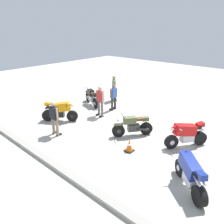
% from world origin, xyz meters
% --- Properties ---
extents(ground_plane, '(40.00, 40.00, 0.00)m').
position_xyz_m(ground_plane, '(0.00, 0.00, 0.00)').
color(ground_plane, '#B7B2A8').
extents(curb_edge, '(14.00, 0.30, 0.15)m').
position_xyz_m(curb_edge, '(0.00, 4.60, 0.07)').
color(curb_edge, '#9C978F').
rests_on(curb_edge, ground).
extents(motorcycle_black_cruiser, '(1.97, 1.01, 1.09)m').
position_xyz_m(motorcycle_black_cruiser, '(4.07, -1.00, 0.52)').
color(motorcycle_black_cruiser, black).
rests_on(motorcycle_black_cruiser, ground).
extents(motorcycle_orange_sportbike, '(1.65, 1.35, 1.14)m').
position_xyz_m(motorcycle_orange_sportbike, '(3.45, 1.93, 0.59)').
color(motorcycle_orange_sportbike, black).
rests_on(motorcycle_orange_sportbike, ground).
extents(motorcycle_blue_sportbike, '(1.58, 1.45, 1.14)m').
position_xyz_m(motorcycle_blue_sportbike, '(-3.99, 2.43, 0.59)').
color(motorcycle_blue_sportbike, black).
rests_on(motorcycle_blue_sportbike, ground).
extents(motorcycle_olive_vintage, '(1.32, 1.64, 1.07)m').
position_xyz_m(motorcycle_olive_vintage, '(-0.51, 0.70, 0.49)').
color(motorcycle_olive_vintage, black).
rests_on(motorcycle_olive_vintage, ground).
extents(motorcycle_red_sportbike, '(1.25, 1.72, 1.14)m').
position_xyz_m(motorcycle_red_sportbike, '(-2.79, 0.02, 0.59)').
color(motorcycle_red_sportbike, black).
rests_on(motorcycle_red_sportbike, ground).
extents(person_in_blue_shirt, '(0.34, 0.63, 1.60)m').
position_xyz_m(person_in_blue_shirt, '(2.41, -1.27, 0.90)').
color(person_in_blue_shirt, '#262628').
rests_on(person_in_blue_shirt, ground).
extents(person_in_red_shirt, '(0.67, 0.40, 1.76)m').
position_xyz_m(person_in_red_shirt, '(2.30, -0.01, 1.01)').
color(person_in_red_shirt, '#59595B').
rests_on(person_in_red_shirt, ground).
extents(person_in_black_shirt, '(0.65, 0.32, 1.66)m').
position_xyz_m(person_in_black_shirt, '(2.26, 3.06, 0.95)').
color(person_in_black_shirt, gray).
rests_on(person_in_black_shirt, ground).
extents(person_in_green_shirt, '(0.53, 0.58, 1.73)m').
position_xyz_m(person_in_green_shirt, '(3.54, -2.61, 0.99)').
color(person_in_green_shirt, gray).
rests_on(person_in_green_shirt, ground).
extents(traffic_cone, '(0.36, 0.36, 0.53)m').
position_xyz_m(traffic_cone, '(-1.23, 1.91, 0.26)').
color(traffic_cone, black).
rests_on(traffic_cone, ground).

